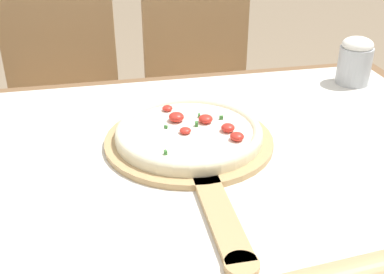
{
  "coord_description": "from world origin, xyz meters",
  "views": [
    {
      "loc": [
        -0.13,
        -0.69,
        1.2
      ],
      "look_at": [
        0.04,
        0.11,
        0.76
      ],
      "focal_mm": 45.0,
      "sensor_mm": 36.0,
      "label": 1
    }
  ],
  "objects_px": {
    "pizza": "(189,132)",
    "chair_right": "(202,93)",
    "pizza_peel": "(192,147)",
    "chair_left": "(63,104)",
    "flour_cup": "(355,60)"
  },
  "relations": [
    {
      "from": "pizza",
      "to": "pizza_peel",
      "type": "bearing_deg",
      "value": -91.12
    },
    {
      "from": "chair_right",
      "to": "flour_cup",
      "type": "bearing_deg",
      "value": -62.81
    },
    {
      "from": "pizza",
      "to": "flour_cup",
      "type": "bearing_deg",
      "value": 25.52
    },
    {
      "from": "chair_left",
      "to": "flour_cup",
      "type": "distance_m",
      "value": 0.96
    },
    {
      "from": "pizza",
      "to": "flour_cup",
      "type": "xyz_separation_m",
      "value": [
        0.48,
        0.23,
        0.04
      ]
    },
    {
      "from": "pizza_peel",
      "to": "chair_left",
      "type": "distance_m",
      "value": 0.84
    },
    {
      "from": "flour_cup",
      "to": "pizza_peel",
      "type": "bearing_deg",
      "value": -151.93
    },
    {
      "from": "chair_right",
      "to": "pizza_peel",
      "type": "bearing_deg",
      "value": -106.27
    },
    {
      "from": "pizza_peel",
      "to": "flour_cup",
      "type": "height_order",
      "value": "flour_cup"
    },
    {
      "from": "pizza",
      "to": "flour_cup",
      "type": "relative_size",
      "value": 2.4
    },
    {
      "from": "chair_left",
      "to": "flour_cup",
      "type": "relative_size",
      "value": 7.33
    },
    {
      "from": "pizza",
      "to": "chair_right",
      "type": "distance_m",
      "value": 0.79
    },
    {
      "from": "chair_left",
      "to": "flour_cup",
      "type": "bearing_deg",
      "value": -28.81
    },
    {
      "from": "pizza",
      "to": "chair_right",
      "type": "relative_size",
      "value": 0.33
    },
    {
      "from": "chair_left",
      "to": "flour_cup",
      "type": "xyz_separation_m",
      "value": [
        0.77,
        -0.5,
        0.28
      ]
    }
  ]
}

